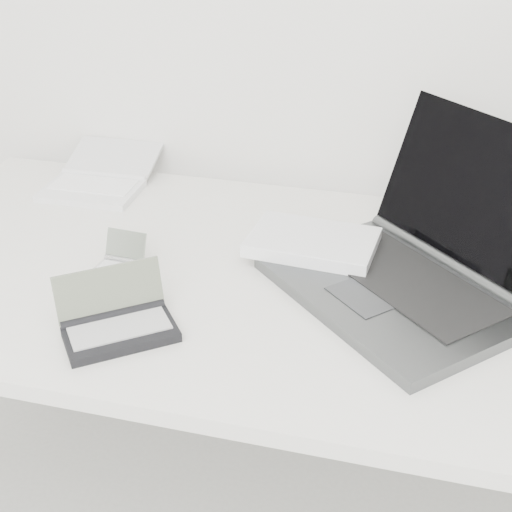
% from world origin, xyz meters
% --- Properties ---
extents(desk, '(1.60, 0.80, 0.73)m').
position_xyz_m(desk, '(0.00, 1.55, 0.68)').
color(desk, white).
rests_on(desk, ground).
extents(laptop_large, '(0.61, 0.58, 0.28)m').
position_xyz_m(laptop_large, '(0.22, 1.58, 0.78)').
color(laptop_large, '#4F5254').
rests_on(laptop_large, desk).
extents(netbook_open_white, '(0.22, 0.28, 0.06)m').
position_xyz_m(netbook_open_white, '(-0.50, 1.84, 0.75)').
color(netbook_open_white, white).
rests_on(netbook_open_white, desk).
extents(pda_silver, '(0.09, 0.09, 0.06)m').
position_xyz_m(pda_silver, '(-0.29, 1.50, 0.74)').
color(pda_silver, silver).
rests_on(pda_silver, desk).
extents(palmtop_charcoal, '(0.22, 0.21, 0.10)m').
position_xyz_m(palmtop_charcoal, '(-0.21, 1.31, 0.75)').
color(palmtop_charcoal, black).
rests_on(palmtop_charcoal, desk).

